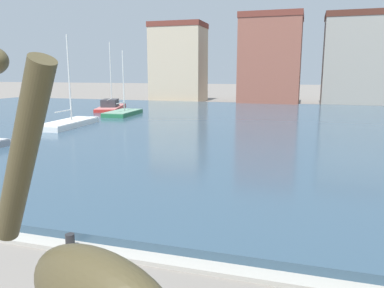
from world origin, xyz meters
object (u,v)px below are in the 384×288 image
(sailboat_white, at_px, (73,124))
(sailboat_green, at_px, (125,114))
(sailboat_red, at_px, (112,107))
(mooring_bollard, at_px, (70,243))

(sailboat_white, xyz_separation_m, sailboat_green, (0.39, 8.55, -0.02))
(sailboat_red, bearing_deg, sailboat_white, -74.02)
(sailboat_red, height_order, mooring_bollard, sailboat_red)
(sailboat_white, xyz_separation_m, mooring_bollard, (12.48, -18.53, -0.18))
(sailboat_red, distance_m, mooring_bollard, 36.11)
(sailboat_red, relative_size, sailboat_green, 1.38)
(sailboat_white, bearing_deg, mooring_bollard, -56.05)
(sailboat_white, distance_m, sailboat_red, 14.20)
(mooring_bollard, bearing_deg, sailboat_red, 116.98)
(sailboat_red, relative_size, mooring_bollard, 18.70)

